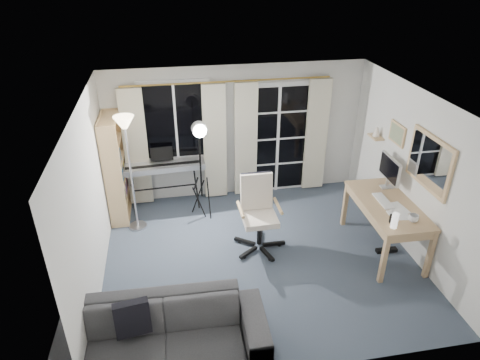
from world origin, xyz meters
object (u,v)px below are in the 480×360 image
sofa (163,327)px  monitor (390,170)px  desk (387,209)px  bookshelf (114,171)px  studio_light (200,141)px  office_chair (258,206)px  keyboard_piano (163,167)px  torchiere_lamp (126,140)px  mug (414,217)px

sofa → monitor: bearing=30.0°
desk → sofa: sofa is taller
bookshelf → monitor: 4.38m
studio_light → office_chair: size_ratio=1.53×
bookshelf → desk: size_ratio=1.17×
office_chair → monitor: monitor is taller
monitor → office_chair: bearing=-179.1°
keyboard_piano → office_chair: bearing=-47.7°
keyboard_piano → monitor: bearing=-24.9°
desk → monitor: 0.64m
studio_light → office_chair: 1.37m
keyboard_piano → desk: keyboard_piano is taller
studio_light → office_chair: (0.75, -0.88, -0.74)m
desk → office_chair: bearing=167.2°
torchiere_lamp → office_chair: (1.85, -0.78, -0.87)m
monitor → studio_light: bearing=163.6°
torchiere_lamp → studio_light: size_ratio=1.09×
mug → monitor: bearing=84.2°
keyboard_piano → studio_light: (0.61, -0.48, 0.64)m
monitor → sofa: monitor is taller
office_chair → sofa: 2.40m
studio_light → desk: studio_light is taller
sofa → office_chair: bearing=54.1°
office_chair → monitor: 2.08m
mug → keyboard_piano: bearing=144.9°
bookshelf → desk: bearing=-22.1°
sofa → desk: bearing=25.1°
mug → office_chair: bearing=153.5°
desk → monitor: bearing=67.8°
desk → sofa: bearing=-155.2°
bookshelf → office_chair: bearing=-28.5°
bookshelf → studio_light: 1.56m
torchiere_lamp → office_chair: 2.19m
keyboard_piano → torchiere_lamp: bearing=-133.4°
office_chair → sofa: bearing=-127.8°
torchiere_lamp → monitor: torchiere_lamp is taller
desk → torchiere_lamp: bearing=162.7°
bookshelf → sofa: (0.70, -3.10, -0.40)m
keyboard_piano → mug: bearing=-38.0°
office_chair → sofa: (-1.46, -1.89, -0.23)m
desk → sofa: 3.60m
studio_light → torchiere_lamp: bearing=-179.1°
office_chair → mug: 2.18m
keyboard_piano → sofa: keyboard_piano is taller
bookshelf → desk: (4.00, -1.67, -0.14)m
studio_light → monitor: bearing=-21.9°
bookshelf → studio_light: size_ratio=1.01×
keyboard_piano → monitor: monitor is taller
keyboard_piano → desk: (3.20, -1.82, -0.07)m
torchiere_lamp → keyboard_piano: torchiere_lamp is taller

